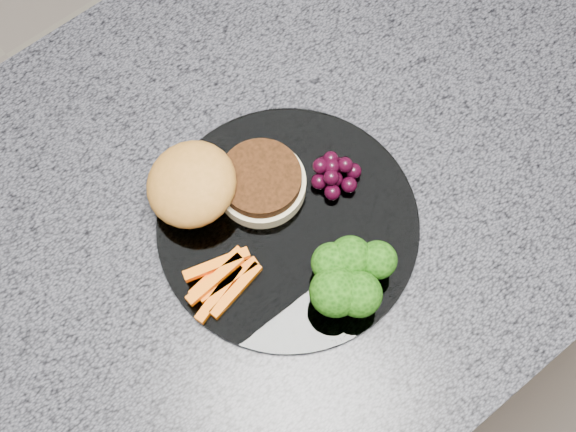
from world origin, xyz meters
The scene contains 7 objects.
island_cabinet centered at (0.00, 0.00, 0.43)m, with size 1.20×0.60×0.86m, color brown.
countertop centered at (0.00, 0.00, 0.88)m, with size 1.20×0.60×0.04m, color #474750.
plate centered at (0.03, -0.04, 0.90)m, with size 0.26×0.26×0.01m, color white.
burger centered at (0.00, 0.03, 0.93)m, with size 0.18×0.15×0.05m.
carrot_sticks centered at (-0.05, -0.05, 0.91)m, with size 0.08×0.05×0.02m.
broccoli centered at (0.04, -0.13, 0.94)m, with size 0.09×0.08×0.06m.
grape_bunch centered at (0.10, -0.03, 0.92)m, with size 0.05×0.05×0.03m.
Camera 1 is at (-0.15, -0.26, 1.64)m, focal length 50.00 mm.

